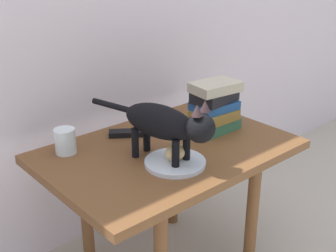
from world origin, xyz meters
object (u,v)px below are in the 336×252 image
at_px(side_table, 168,165).
at_px(tv_remote, 130,133).
at_px(cat, 167,124).
at_px(book_stack, 215,106).
at_px(plate, 175,163).
at_px(bread_roll, 176,152).
at_px(candle_jar, 65,142).

xyz_separation_m(side_table, tv_remote, (-0.04, 0.17, 0.08)).
height_order(cat, book_stack, cat).
distance_m(side_table, plate, 0.15).
relative_size(plate, book_stack, 1.04).
bearing_deg(bread_roll, plate, -138.86).
distance_m(plate, tv_remote, 0.28).
height_order(plate, bread_roll, bread_roll).
distance_m(side_table, cat, 0.23).
relative_size(side_table, book_stack, 4.51).
height_order(plate, cat, cat).
bearing_deg(book_stack, bread_roll, -159.89).
xyz_separation_m(side_table, candle_jar, (-0.28, 0.19, 0.10)).
height_order(book_stack, tv_remote, book_stack).
bearing_deg(side_table, candle_jar, 145.62).
distance_m(plate, cat, 0.13).
xyz_separation_m(bread_roll, candle_jar, (-0.23, 0.30, -0.00)).
bearing_deg(tv_remote, bread_roll, -58.94).
bearing_deg(book_stack, plate, -159.24).
bearing_deg(bread_roll, book_stack, 20.11).
bearing_deg(side_table, bread_roll, -119.33).
xyz_separation_m(side_table, book_stack, (0.23, 0.00, 0.16)).
xyz_separation_m(book_stack, candle_jar, (-0.51, 0.19, -0.06)).
bearing_deg(candle_jar, side_table, -34.38).
xyz_separation_m(book_stack, tv_remote, (-0.27, 0.17, -0.08)).
height_order(side_table, candle_jar, candle_jar).
relative_size(side_table, cat, 1.80).
height_order(plate, book_stack, book_stack).
distance_m(book_stack, candle_jar, 0.55).
distance_m(bread_roll, candle_jar, 0.37).
relative_size(book_stack, candle_jar, 2.20).
xyz_separation_m(side_table, plate, (-0.07, -0.11, 0.07)).
height_order(side_table, book_stack, book_stack).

